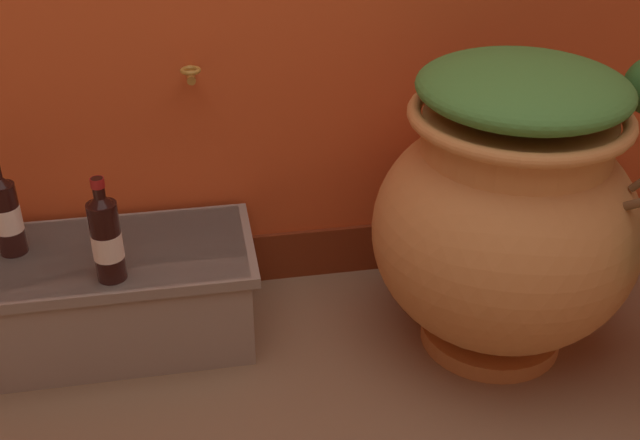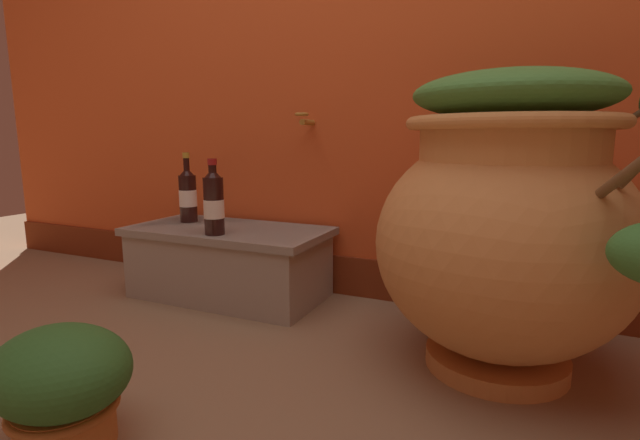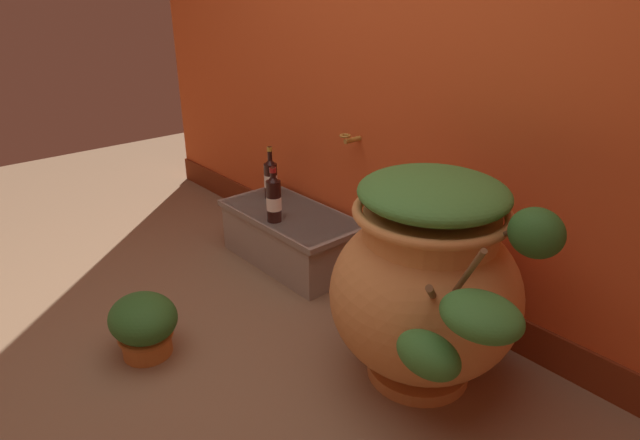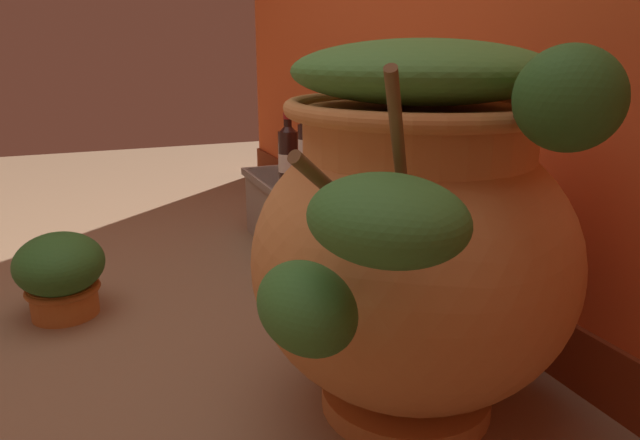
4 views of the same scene
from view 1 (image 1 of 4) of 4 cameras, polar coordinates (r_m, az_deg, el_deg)
terracotta_urn at (r=2.09m, az=14.01°, el=0.61°), size 0.88×0.79×0.84m
stone_ledge at (r=2.26m, az=-15.33°, el=-5.15°), size 0.82×0.42×0.29m
wine_bottle_left at (r=2.21m, az=-22.30°, el=0.55°), size 0.08×0.08×0.30m
wine_bottle_middle at (r=2.01m, az=-15.60°, el=-1.09°), size 0.08×0.08×0.29m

